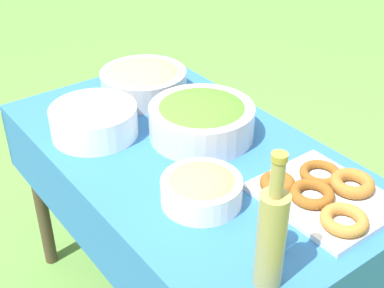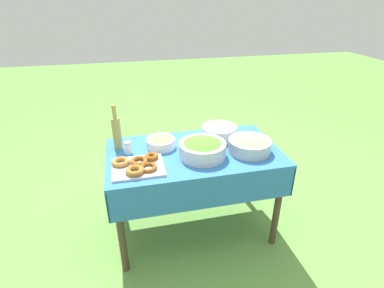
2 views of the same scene
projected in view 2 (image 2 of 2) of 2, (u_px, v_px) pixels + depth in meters
The scene contains 9 objects.
ground_plane at pixel (193, 228), 2.50m from camera, with size 14.00×14.00×0.00m, color #609342.
picnic_table at pixel (194, 164), 2.22m from camera, with size 1.25×0.71×0.73m.
salad_bowl at pixel (202, 148), 2.08m from camera, with size 0.33×0.33×0.12m.
pasta_bowl at pixel (250, 144), 2.14m from camera, with size 0.31×0.31×0.11m.
donut_platter at pixel (138, 165), 1.95m from camera, with size 0.34×0.30×0.05m.
plate_stack at pixel (219, 132), 2.36m from camera, with size 0.27×0.27×0.10m.
olive_oil_bottle at pixel (117, 132), 2.16m from camera, with size 0.06×0.06×0.34m.
bread_bowl at pixel (161, 142), 2.21m from camera, with size 0.21×0.21×0.09m.
salt_shaker at pixel (128, 147), 2.13m from camera, with size 0.05×0.05×0.09m.
Camera 2 is at (0.45, 1.86, 1.75)m, focal length 28.00 mm.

